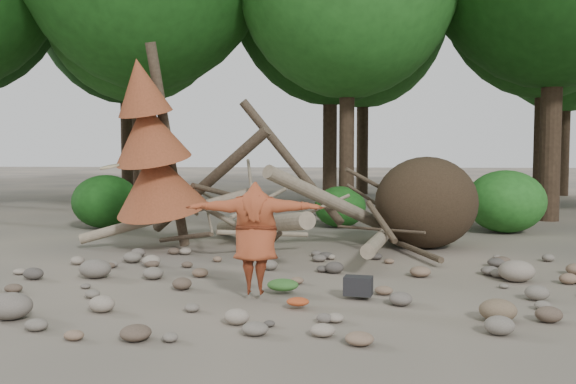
{
  "coord_description": "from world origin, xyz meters",
  "views": [
    {
      "loc": [
        0.55,
        -9.61,
        2.18
      ],
      "look_at": [
        -0.2,
        1.5,
        1.4
      ],
      "focal_mm": 40.0,
      "sensor_mm": 36.0,
      "label": 1
    }
  ],
  "objects": [
    {
      "name": "cloth_green",
      "position": [
        -0.16,
        -0.25,
        0.09
      ],
      "size": [
        0.47,
        0.39,
        0.18
      ],
      "primitive_type": "ellipsoid",
      "color": "#316227",
      "rests_on": "ground"
    },
    {
      "name": "bush_left",
      "position": [
        -5.5,
        7.2,
        0.72
      ],
      "size": [
        1.8,
        1.8,
        1.44
      ],
      "primitive_type": "ellipsoid",
      "color": "#154713",
      "rests_on": "ground"
    },
    {
      "name": "deadfall_pile",
      "position": [
        2.02,
        4.24,
        0.95
      ],
      "size": [
        8.55,
        5.24,
        3.3
      ],
      "color": "#332619",
      "rests_on": "ground"
    },
    {
      "name": "frisbee_thrower",
      "position": [
        -0.53,
        -0.57,
        0.89
      ],
      "size": [
        3.35,
        0.7,
        1.87
      ],
      "color": "brown",
      "rests_on": "ground"
    },
    {
      "name": "backpack",
      "position": [
        0.95,
        -0.49,
        0.13
      ],
      "size": [
        0.44,
        0.34,
        0.27
      ],
      "primitive_type": "cube",
      "rotation": [
        0.0,
        0.0,
        -0.19
      ],
      "color": "black",
      "rests_on": "ground"
    },
    {
      "name": "boulder_front_right",
      "position": [
        2.65,
        -1.55,
        0.14
      ],
      "size": [
        0.47,
        0.42,
        0.28
      ],
      "primitive_type": "ellipsoid",
      "color": "brown",
      "rests_on": "ground"
    },
    {
      "name": "boulder_mid_left",
      "position": [
        -3.37,
        0.71,
        0.16
      ],
      "size": [
        0.53,
        0.48,
        0.32
      ],
      "primitive_type": "ellipsoid",
      "color": "#675F56",
      "rests_on": "ground"
    },
    {
      "name": "boulder_mid_right",
      "position": [
        3.56,
        0.89,
        0.17
      ],
      "size": [
        0.58,
        0.52,
        0.35
      ],
      "primitive_type": "ellipsoid",
      "color": "gray",
      "rests_on": "ground"
    },
    {
      "name": "cloth_orange",
      "position": [
        0.11,
        -1.13,
        0.06
      ],
      "size": [
        0.31,
        0.25,
        0.11
      ],
      "primitive_type": "ellipsoid",
      "color": "#A23E1B",
      "rests_on": "ground"
    },
    {
      "name": "bush_mid",
      "position": [
        0.8,
        7.8,
        0.56
      ],
      "size": [
        1.4,
        1.4,
        1.12
      ],
      "primitive_type": "ellipsoid",
      "color": "#1D5A1A",
      "rests_on": "ground"
    },
    {
      "name": "ground",
      "position": [
        0.0,
        0.0,
        0.0
      ],
      "size": [
        120.0,
        120.0,
        0.0
      ],
      "primitive_type": "plane",
      "color": "#514C44",
      "rests_on": "ground"
    },
    {
      "name": "dead_conifer",
      "position": [
        -3.12,
        3.37,
        2.11
      ],
      "size": [
        2.06,
        2.16,
        4.35
      ],
      "color": "#4C3F30",
      "rests_on": "ground"
    },
    {
      "name": "bush_right",
      "position": [
        5.0,
        7.0,
        0.8
      ],
      "size": [
        2.0,
        2.0,
        1.6
      ],
      "primitive_type": "ellipsoid",
      "color": "#266B21",
      "rests_on": "ground"
    },
    {
      "name": "boulder_front_left",
      "position": [
        -3.51,
        -1.87,
        0.17
      ],
      "size": [
        0.57,
        0.51,
        0.34
      ],
      "primitive_type": "ellipsoid",
      "color": "#696158",
      "rests_on": "ground"
    }
  ]
}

